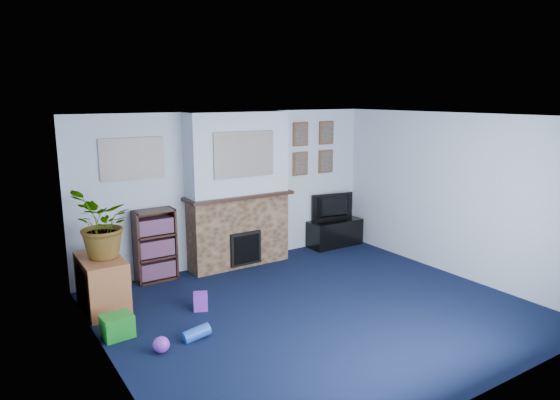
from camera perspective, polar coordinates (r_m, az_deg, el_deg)
floor at (r=6.43m, az=4.26°, el=-12.40°), size 5.00×4.50×0.01m
ceiling at (r=5.87m, az=4.62°, el=9.51°), size 5.00×4.50×0.01m
wall_back at (r=7.90m, az=-5.50°, el=1.32°), size 5.00×0.04×2.40m
wall_front at (r=4.53m, az=22.07°, el=-7.52°), size 5.00×0.04×2.40m
wall_left at (r=4.98m, az=-19.21°, el=-5.58°), size 0.04×4.50×2.40m
wall_right at (r=7.78m, az=19.24°, el=0.54°), size 0.04×4.50×2.40m
chimney_breast at (r=7.73m, az=-4.80°, el=0.98°), size 1.72×0.50×2.40m
collage_main at (r=7.45m, az=-4.11°, el=5.22°), size 1.00×0.03×0.68m
collage_left at (r=7.23m, az=-16.53°, el=4.56°), size 0.90×0.03×0.58m
portrait_tl at (r=8.45m, az=2.36°, el=7.53°), size 0.30×0.03×0.40m
portrait_tr at (r=8.78m, az=5.31°, el=7.65°), size 0.30×0.03×0.40m
portrait_bl at (r=8.51m, az=2.33°, el=4.17°), size 0.30×0.03×0.40m
portrait_br at (r=8.83m, az=5.25°, el=4.41°), size 0.30×0.03×0.40m
tv_stand at (r=8.98m, az=6.26°, el=-3.80°), size 0.98×0.41×0.47m
television at (r=8.88m, az=6.25°, el=-0.82°), size 0.81×0.24×0.47m
bookshelf at (r=7.43m, az=-14.08°, el=-5.21°), size 0.58×0.28×1.05m
sideboard at (r=6.69m, az=-19.67°, el=-8.87°), size 0.48×0.87×0.68m
potted_plant at (r=6.43m, az=-19.60°, el=-2.63°), size 0.87×0.93×0.86m
mantel_clock at (r=7.69m, az=-4.55°, el=1.20°), size 0.09×0.05×0.13m
mantel_candle at (r=7.83m, az=-2.55°, el=1.50°), size 0.05×0.05×0.15m
mantel_teddy at (r=7.47m, az=-7.89°, el=0.77°), size 0.14×0.14×0.14m
mantel_can at (r=8.07m, az=0.14°, el=1.67°), size 0.05×0.05×0.11m
green_crate at (r=5.98m, az=-18.11°, el=-13.46°), size 0.35×0.29×0.26m
toy_ball at (r=5.56m, az=-13.42°, el=-15.77°), size 0.18×0.18×0.18m
toy_block at (r=6.46m, az=-9.06°, el=-11.34°), size 0.23×0.23×0.21m
toy_tube at (r=5.76m, az=-9.50°, el=-14.80°), size 0.32×0.14×0.18m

